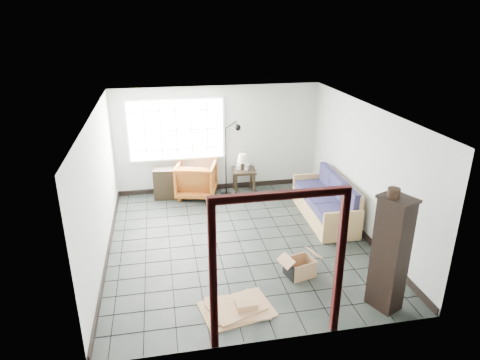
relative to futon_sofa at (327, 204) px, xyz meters
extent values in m
plane|color=black|center=(-2.07, -0.65, -0.34)|extent=(5.50, 5.50, 0.00)
cube|color=#B1B5AD|center=(-2.07, 2.10, 0.96)|extent=(5.00, 0.02, 2.60)
cube|color=#B1B5AD|center=(-2.07, -3.40, 0.96)|extent=(5.00, 0.02, 2.60)
cube|color=#B1B5AD|center=(-4.57, -0.65, 0.96)|extent=(0.02, 5.50, 2.60)
cube|color=#B1B5AD|center=(0.43, -0.65, 0.96)|extent=(0.02, 5.50, 2.60)
cube|color=white|center=(-2.07, -0.65, 2.26)|extent=(5.00, 5.50, 0.02)
cube|color=black|center=(-2.07, 2.08, -0.28)|extent=(4.95, 0.03, 0.12)
cube|color=black|center=(-4.55, -0.65, -0.28)|extent=(0.03, 5.45, 0.12)
cube|color=black|center=(0.41, -0.65, -0.28)|extent=(0.03, 5.45, 0.12)
cube|color=silver|center=(-3.07, 2.06, 1.26)|extent=(2.32, 0.06, 1.52)
cube|color=white|center=(-3.07, 2.02, 1.26)|extent=(2.20, 0.02, 1.40)
cube|color=#370C0C|center=(-2.92, -3.35, 0.71)|extent=(0.10, 0.08, 2.10)
cube|color=#370C0C|center=(-1.22, -3.35, 0.71)|extent=(0.10, 0.08, 2.10)
cube|color=#370C0C|center=(-2.07, -3.35, 1.81)|extent=(1.80, 0.08, 0.10)
cube|color=tan|center=(-0.07, 0.00, -0.16)|extent=(0.86, 2.04, 0.36)
cube|color=tan|center=(-0.09, -1.04, -0.02)|extent=(0.81, 0.08, 0.64)
cube|color=tan|center=(-0.04, 1.04, -0.02)|extent=(0.81, 0.08, 0.64)
cube|color=tan|center=(0.30, -0.01, 0.21)|extent=(0.13, 2.02, 0.70)
cube|color=#161A38|center=(-0.10, -0.66, 0.10)|extent=(0.74, 0.66, 0.16)
cube|color=#161A38|center=(0.19, -0.67, 0.34)|extent=(0.16, 0.65, 0.52)
cube|color=#161A38|center=(-0.09, 0.00, 0.10)|extent=(0.74, 0.66, 0.16)
cube|color=#161A38|center=(0.21, -0.01, 0.34)|extent=(0.16, 0.65, 0.52)
cube|color=#161A38|center=(-0.07, 0.67, 0.10)|extent=(0.74, 0.66, 0.16)
cube|color=#161A38|center=(0.22, 0.66, 0.34)|extent=(0.16, 0.65, 0.52)
imported|color=#974616|center=(-2.67, 1.75, 0.13)|extent=(1.10, 1.06, 0.94)
cube|color=black|center=(-1.49, 1.75, 0.23)|extent=(0.58, 0.58, 0.07)
cube|color=black|center=(-1.72, 1.55, -0.07)|extent=(0.06, 0.06, 0.55)
cube|color=black|center=(-1.29, 1.52, -0.07)|extent=(0.06, 0.06, 0.55)
cube|color=black|center=(-1.70, 1.98, -0.07)|extent=(0.06, 0.06, 0.55)
cube|color=black|center=(-1.26, 1.96, -0.07)|extent=(0.06, 0.06, 0.55)
cylinder|color=black|center=(-1.53, 1.72, 0.33)|extent=(0.12, 0.12, 0.14)
cylinder|color=black|center=(-1.53, 1.72, 0.45)|extent=(0.03, 0.03, 0.10)
cone|color=beige|center=(-1.53, 1.72, 0.56)|extent=(0.30, 0.30, 0.20)
cube|color=silver|center=(-1.51, 1.81, 0.31)|extent=(0.36, 0.32, 0.10)
cylinder|color=black|center=(-1.64, 1.87, 0.31)|extent=(0.04, 0.07, 0.06)
cylinder|color=black|center=(-1.96, 1.65, -0.33)|extent=(0.36, 0.36, 0.03)
cylinder|color=black|center=(-1.96, 1.65, 0.53)|extent=(0.03, 0.03, 1.70)
cylinder|color=black|center=(-1.81, 1.64, 1.43)|extent=(0.28, 0.12, 0.15)
sphere|color=black|center=(-1.67, 1.63, 1.35)|extent=(0.19, 0.19, 0.15)
cube|color=black|center=(-3.20, 1.75, 0.03)|extent=(0.99, 0.50, 0.74)
cube|color=black|center=(-3.20, 1.75, 0.04)|extent=(0.92, 0.44, 0.03)
cube|color=black|center=(-0.26, -3.00, 0.55)|extent=(0.49, 0.55, 1.79)
cube|color=black|center=(-0.26, -3.00, 1.45)|extent=(0.55, 0.61, 0.04)
cylinder|color=black|center=(-0.33, -2.97, 1.54)|extent=(0.21, 0.21, 0.13)
cube|color=#99664A|center=(-1.27, -1.97, -0.33)|extent=(0.52, 0.45, 0.02)
cube|color=black|center=(-1.48, -2.03, -0.19)|extent=(0.11, 0.35, 0.30)
cube|color=#99664A|center=(-1.05, -1.92, -0.19)|extent=(0.11, 0.35, 0.30)
cube|color=#99664A|center=(-1.22, -2.14, -0.19)|extent=(0.43, 0.13, 0.30)
cube|color=#99664A|center=(-1.31, -1.80, -0.19)|extent=(0.43, 0.13, 0.30)
cube|color=#99664A|center=(-1.54, -2.04, 0.01)|extent=(0.25, 0.39, 0.12)
cube|color=#99664A|center=(-0.99, -1.90, 0.01)|extent=(0.25, 0.39, 0.12)
cube|color=#99664A|center=(-2.50, -2.68, -0.33)|extent=(1.18, 0.94, 0.02)
cube|color=#99664A|center=(-2.50, -2.68, -0.31)|extent=(0.93, 0.69, 0.02)
cube|color=#99664A|center=(-2.50, -2.68, -0.29)|extent=(0.94, 0.81, 0.02)
cube|color=#99664A|center=(-2.36, -2.71, -0.23)|extent=(0.32, 0.26, 0.09)
camera|label=1|loc=(-3.45, -7.89, 3.87)|focal=32.00mm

